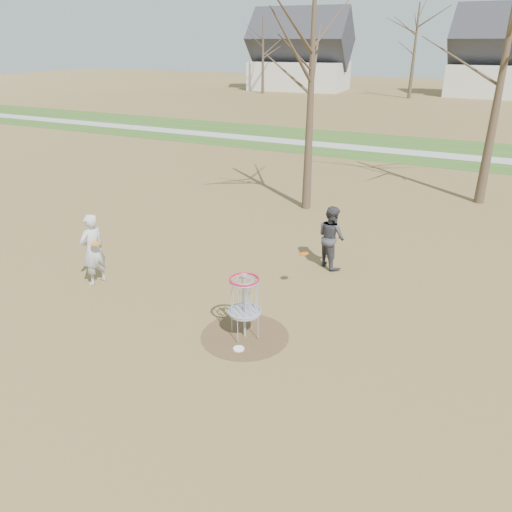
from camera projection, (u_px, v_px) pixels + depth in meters
The scene contains 10 objects.
ground at pixel (245, 336), 10.15m from camera, with size 160.00×160.00×0.00m, color brown.
green_band at pixel (423, 150), 27.37m from camera, with size 160.00×8.00×0.01m, color #2D5119.
footpath at pixel (420, 153), 26.55m from camera, with size 160.00×1.50×0.01m, color #9E9E99.
dirt_circle at pixel (245, 336), 10.15m from camera, with size 1.80×1.80×0.01m, color #47331E.
player_standing at pixel (93, 250), 12.03m from camera, with size 0.65×0.43×1.79m, color silver.
player_throwing at pixel (331, 237), 12.97m from camera, with size 0.81×0.63×1.66m, color #3A393E.
disc_grounded at pixel (239, 349), 9.69m from camera, with size 0.22×0.22×0.02m, color white.
discs_in_play at pixel (203, 249), 11.61m from camera, with size 4.73×2.14×0.17m.
disc_golf_basket at pixel (244, 296), 9.79m from camera, with size 0.64×0.64×1.35m.
bare_trees at pixel (493, 43), 36.65m from camera, with size 52.62×44.98×9.00m.
Camera 1 is at (4.09, -7.64, 5.53)m, focal length 35.00 mm.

